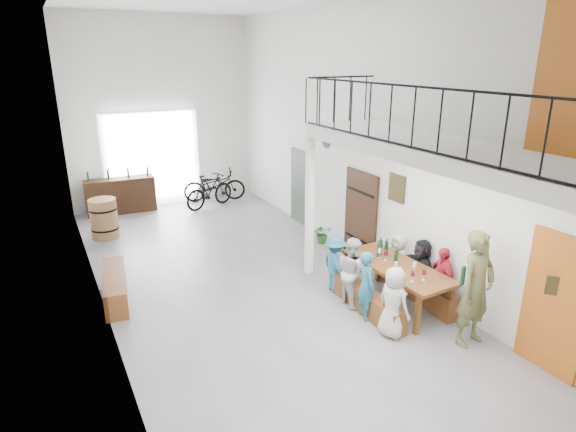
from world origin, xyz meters
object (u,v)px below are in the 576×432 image
tasting_table (397,270)px  host_standing (476,289)px  bench_inner (368,302)px  oak_barrel (104,218)px  side_bench (115,286)px  serving_counter (121,195)px  bicycle_near (214,185)px

tasting_table → host_standing: size_ratio=1.16×
bench_inner → oak_barrel: oak_barrel is taller
tasting_table → side_bench: size_ratio=1.24×
oak_barrel → host_standing: size_ratio=0.53×
bench_inner → side_bench: bearing=147.5°
side_bench → serving_counter: size_ratio=0.93×
tasting_table → host_standing: bearing=-82.2°
side_bench → oak_barrel: size_ratio=1.79×
host_standing → bicycle_near: host_standing is taller
side_bench → host_standing: size_ratio=0.94×
serving_counter → host_standing: bearing=-65.4°
bench_inner → oak_barrel: size_ratio=1.86×
bench_inner → oak_barrel: bearing=122.0°
bicycle_near → oak_barrel: bearing=131.5°
tasting_table → bicycle_near: 7.90m
oak_barrel → serving_counter: size_ratio=0.52×
oak_barrel → serving_counter: 2.05m
side_bench → host_standing: (4.77, -4.16, 0.70)m
tasting_table → host_standing: 1.56m
tasting_table → bench_inner: size_ratio=1.19×
side_bench → host_standing: host_standing is taller
tasting_table → bench_inner: (-0.62, 0.00, -0.49)m
tasting_table → side_bench: bearing=147.4°
oak_barrel → bicycle_near: size_ratio=0.52×
side_bench → oak_barrel: 3.50m
oak_barrel → tasting_table: bearing=-55.6°
bench_inner → serving_counter: (-2.84, 8.04, 0.29)m
tasting_table → oak_barrel: bearing=122.2°
side_bench → serving_counter: 5.50m
side_bench → bicycle_near: bearing=53.7°
tasting_table → bench_inner: bearing=177.5°
oak_barrel → bicycle_near: 3.94m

